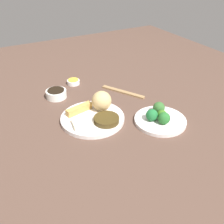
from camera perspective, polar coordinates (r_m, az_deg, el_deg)
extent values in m
cube|color=brown|center=(1.05, -5.03, -2.02)|extent=(2.20, 2.20, 0.02)
cylinder|color=white|center=(1.03, -4.29, -1.42)|extent=(0.25, 0.25, 0.02)
sphere|color=tan|center=(1.05, -2.32, 2.48)|extent=(0.08, 0.08, 0.08)
cube|color=tan|center=(1.06, -7.24, 0.62)|extent=(0.05, 0.12, 0.03)
cube|color=beige|center=(0.98, -6.56, -2.49)|extent=(0.08, 0.08, 0.01)
cylinder|color=#433416|center=(0.99, -1.24, -1.67)|extent=(0.10, 0.10, 0.02)
cylinder|color=white|center=(1.04, 10.57, -1.86)|extent=(0.20, 0.20, 0.01)
sphere|color=#1F6B34|center=(1.01, 8.78, -0.67)|extent=(0.05, 0.05, 0.05)
sphere|color=#276A2B|center=(1.00, 11.40, -1.34)|extent=(0.05, 0.05, 0.05)
sphere|color=#39711F|center=(1.03, 10.93, -0.56)|extent=(0.04, 0.04, 0.04)
sphere|color=#32642C|center=(1.06, 10.28, 0.94)|extent=(0.05, 0.05, 0.05)
cylinder|color=white|center=(1.21, -12.17, 3.90)|extent=(0.09, 0.09, 0.04)
cylinder|color=black|center=(1.20, -12.28, 4.72)|extent=(0.08, 0.08, 0.00)
cylinder|color=white|center=(1.33, -8.50, 6.54)|extent=(0.06, 0.06, 0.02)
cylinder|color=yellow|center=(1.32, -8.54, 7.02)|extent=(0.05, 0.05, 0.00)
cube|color=#A17C50|center=(1.23, 2.43, 4.45)|extent=(0.20, 0.13, 0.01)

